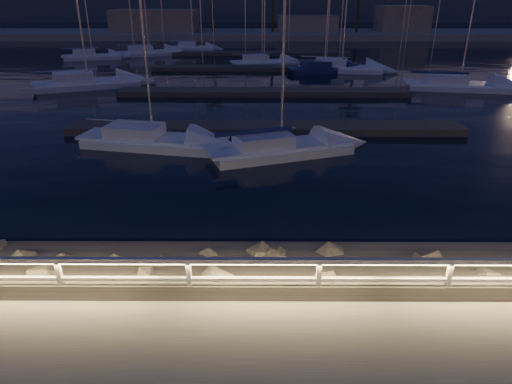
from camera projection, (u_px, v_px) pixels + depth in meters
ground at (275, 297)px, 10.75m from camera, size 400.00×400.00×0.00m
harbor_water at (263, 87)px, 39.72m from camera, size 400.00×440.00×0.60m
guard_rail at (273, 269)px, 10.44m from camera, size 44.11×0.12×1.06m
riprap at (107, 269)px, 12.25m from camera, size 31.94×3.12×1.48m
floating_docks at (263, 78)px, 40.67m from camera, size 22.00×36.00×0.40m
far_shore at (260, 32)px, 78.43m from camera, size 160.00×14.00×5.20m
sailboat_b at (277, 147)px, 21.75m from camera, size 7.48×4.37×12.33m
sailboat_c at (149, 139)px, 23.03m from camera, size 7.76×3.65×12.70m
sailboat_f at (85, 82)px, 37.04m from camera, size 8.77×5.40×14.52m
sailboat_g at (339, 67)px, 44.71m from camera, size 8.68×4.13×14.22m
sailboat_h at (457, 84)px, 36.46m from camera, size 8.80×3.95×14.39m
sailboat_i at (91, 56)px, 52.76m from camera, size 6.96×3.84×11.50m
sailboat_j at (262, 62)px, 48.31m from camera, size 7.38×3.57×12.13m
sailboat_k at (322, 68)px, 44.33m from camera, size 7.61×3.87×12.44m
sailboat_m at (192, 47)px, 61.23m from camera, size 6.33×1.98×10.77m
sailboat_n at (147, 52)px, 55.96m from camera, size 7.91×4.94×13.11m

